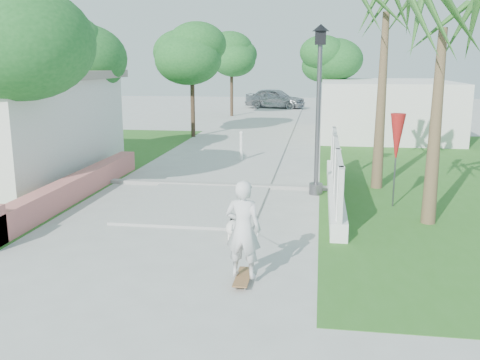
% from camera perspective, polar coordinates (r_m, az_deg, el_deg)
% --- Properties ---
extents(ground, '(90.00, 90.00, 0.00)m').
position_cam_1_polar(ground, '(9.82, -9.70, -8.64)').
color(ground, '#B7B7B2').
rests_on(ground, ground).
extents(path_strip, '(3.20, 36.00, 0.06)m').
position_cam_1_polar(path_strip, '(29.04, 2.64, 5.66)').
color(path_strip, '#B7B7B2').
rests_on(path_strip, ground).
extents(curb, '(6.50, 0.25, 0.10)m').
position_cam_1_polar(curb, '(15.37, -2.78, -0.50)').
color(curb, '#999993').
rests_on(curb, ground).
extents(grass_left, '(8.00, 20.00, 0.01)m').
position_cam_1_polar(grass_left, '(19.74, -21.94, 1.39)').
color(grass_left, '#2E6520').
rests_on(grass_left, ground).
extents(grass_right, '(8.00, 20.00, 0.01)m').
position_cam_1_polar(grass_right, '(17.52, 21.69, 0.09)').
color(grass_right, '#2E6520').
rests_on(grass_right, ground).
extents(pink_wall, '(0.45, 8.20, 0.80)m').
position_cam_1_polar(pink_wall, '(14.11, -18.06, -1.21)').
color(pink_wall, '#BC6061').
rests_on(pink_wall, ground).
extents(lattice_fence, '(0.35, 7.00, 1.50)m').
position_cam_1_polar(lattice_fence, '(14.01, 10.15, 0.10)').
color(lattice_fence, white).
rests_on(lattice_fence, ground).
extents(building_right, '(6.00, 8.00, 2.60)m').
position_cam_1_polar(building_right, '(26.94, 15.12, 7.42)').
color(building_right, silver).
rests_on(building_right, ground).
extents(street_lamp, '(0.44, 0.44, 4.44)m').
position_cam_1_polar(street_lamp, '(14.22, 8.36, 8.02)').
color(street_lamp, '#59595E').
rests_on(street_lamp, ground).
extents(bollard, '(0.14, 0.14, 1.09)m').
position_cam_1_polar(bollard, '(19.11, 0.14, 3.73)').
color(bollard, white).
rests_on(bollard, ground).
extents(patio_umbrella, '(0.36, 0.36, 2.30)m').
position_cam_1_polar(patio_umbrella, '(13.43, 16.39, 4.21)').
color(patio_umbrella, '#59595E').
rests_on(patio_umbrella, ground).
extents(tree_left_mid, '(3.20, 3.20, 4.85)m').
position_cam_1_polar(tree_left_mid, '(19.12, -18.05, 11.90)').
color(tree_left_mid, '#4C3826').
rests_on(tree_left_mid, ground).
extents(tree_path_left, '(3.40, 3.40, 5.23)m').
position_cam_1_polar(tree_path_left, '(25.36, -5.14, 13.21)').
color(tree_path_left, '#4C3826').
rests_on(tree_path_left, ground).
extents(tree_path_right, '(3.00, 3.00, 4.79)m').
position_cam_1_polar(tree_path_right, '(28.66, 9.28, 12.37)').
color(tree_path_right, '#4C3826').
rests_on(tree_path_right, ground).
extents(tree_path_far, '(3.20, 3.20, 5.17)m').
position_cam_1_polar(tree_path_far, '(35.13, -0.89, 13.07)').
color(tree_path_far, '#4C3826').
rests_on(tree_path_far, ground).
extents(palm_far, '(1.80, 1.80, 5.30)m').
position_cam_1_polar(palm_far, '(15.29, 15.27, 15.76)').
color(palm_far, brown).
rests_on(palm_far, ground).
extents(palm_near, '(1.80, 1.80, 4.70)m').
position_cam_1_polar(palm_near, '(12.13, 20.78, 13.83)').
color(palm_near, brown).
rests_on(palm_near, ground).
extents(skateboarder, '(0.83, 2.79, 1.70)m').
position_cam_1_polar(skateboarder, '(9.29, -0.38, -4.53)').
color(skateboarder, brown).
rests_on(skateboarder, ground).
extents(dog, '(0.29, 0.65, 0.44)m').
position_cam_1_polar(dog, '(10.88, -0.72, -4.99)').
color(dog, white).
rests_on(dog, ground).
extents(parked_car, '(4.80, 2.93, 1.53)m').
position_cam_1_polar(parked_car, '(40.80, 3.78, 8.68)').
color(parked_car, '#A4A6AB').
rests_on(parked_car, ground).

